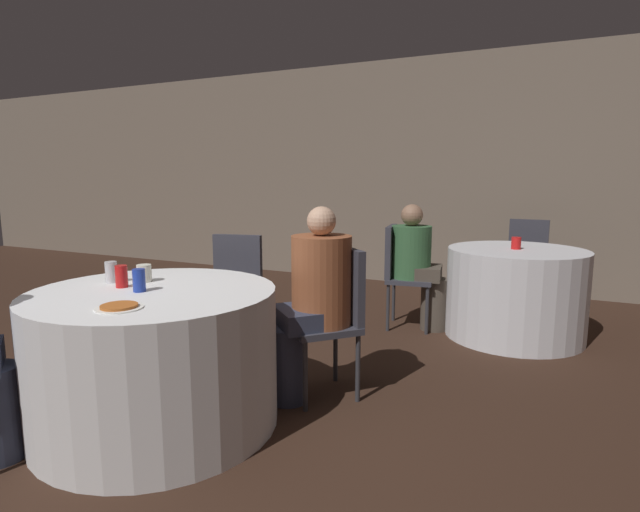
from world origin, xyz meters
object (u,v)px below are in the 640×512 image
table_near (156,358)px  chair_near_northeast (336,308)px  person_floral_shirt (312,301)px  soda_can_blue (139,280)px  soda_can_red (122,276)px  pizza_plate_near (119,307)px  chair_far_west (400,267)px  person_green_jacket (418,265)px  chair_far_north (527,256)px  chair_near_north (234,285)px  soda_can_silver (111,272)px  table_far (515,293)px

table_near → chair_near_northeast: (0.73, 0.79, 0.18)m
person_floral_shirt → soda_can_blue: size_ratio=9.73×
person_floral_shirt → soda_can_red: person_floral_shirt is taller
table_near → pizza_plate_near: pizza_plate_near is taller
chair_far_west → person_green_jacket: person_green_jacket is taller
person_floral_shirt → person_green_jacket: size_ratio=1.06×
chair_far_north → soda_can_blue: bearing=65.7°
chair_far_north → pizza_plate_near: size_ratio=4.28×
chair_near_north → soda_can_blue: chair_near_north is taller
chair_far_west → soda_can_silver: chair_far_west is taller
pizza_plate_near → soda_can_silver: soda_can_silver is taller
chair_near_northeast → chair_near_north: size_ratio=1.00×
soda_can_blue → table_near: bearing=56.5°
chair_near_north → person_floral_shirt: person_floral_shirt is taller
pizza_plate_near → soda_can_red: soda_can_red is taller
soda_can_silver → soda_can_blue: (0.32, -0.10, 0.00)m
chair_near_northeast → soda_can_silver: 1.34m
pizza_plate_near → soda_can_silver: (-0.49, 0.40, 0.05)m
person_green_jacket → soda_can_blue: size_ratio=9.20×
table_far → chair_near_north: bearing=-142.4°
chair_near_northeast → chair_far_west: size_ratio=1.00×
soda_can_red → table_far: bearing=53.5°
chair_near_north → person_green_jacket: size_ratio=0.83×
chair_far_north → chair_near_north: bearing=53.5°
soda_can_blue → person_green_jacket: bearing=70.0°
table_near → table_far: same height
chair_near_north → person_floral_shirt: size_ratio=0.78×
chair_far_west → soda_can_red: 2.54m
pizza_plate_near → soda_can_red: bearing=135.3°
chair_near_northeast → person_green_jacket: (0.12, 1.58, 0.02)m
chair_near_north → chair_far_north: (1.90, 2.43, 0.00)m
chair_far_west → soda_can_silver: (-1.04, -2.30, 0.26)m
person_green_jacket → soda_can_red: (-1.05, -2.39, 0.24)m
chair_near_northeast → chair_near_north: (-0.95, 0.26, 0.00)m
chair_near_north → pizza_plate_near: 1.46m
person_floral_shirt → soda_can_blue: (-0.66, -0.73, 0.20)m
chair_far_west → soda_can_blue: size_ratio=7.61×
table_far → person_floral_shirt: person_floral_shirt is taller
chair_near_northeast → soda_can_red: 1.26m
chair_far_west → pizza_plate_near: 2.76m
table_far → person_floral_shirt: 2.11m
table_near → soda_can_silver: soda_can_silver is taller
person_floral_shirt → soda_can_blue: bearing=90.6°
person_floral_shirt → soda_can_red: 1.09m
table_far → soda_can_red: bearing=-126.5°
chair_far_north → pizza_plate_near: 4.14m
chair_near_northeast → soda_can_silver: chair_near_northeast is taller
chair_near_northeast → chair_far_north: 2.86m
soda_can_red → person_green_jacket: bearing=66.3°
pizza_plate_near → table_far: bearing=61.9°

